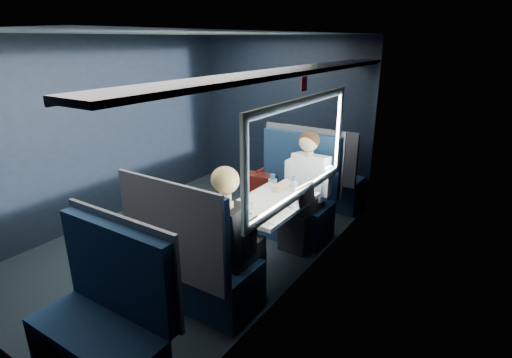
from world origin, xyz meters
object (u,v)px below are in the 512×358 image
Objects in this scene: seat_bay_near at (290,199)px; seat_row_front at (323,179)px; table at (267,209)px; seat_bay_far at (196,265)px; laptop at (300,199)px; cup at (307,189)px; man at (305,184)px; woman at (230,232)px; seat_row_back at (105,327)px; bottle_small at (294,188)px.

seat_bay_near reaches higher than seat_row_front.
seat_bay_far is (-0.18, -0.87, -0.25)m from table.
table is at bearing 78.22° from seat_bay_far.
cup is (-0.09, 0.34, -0.02)m from laptop.
cup reaches higher than table.
woman is at bearing -90.00° from man.
table is at bearing -116.42° from cup.
seat_bay_near is 15.91× the size of cup.
woman reaches higher than seat_row_back.
seat_row_front is 1.65m from bottle_small.
bottle_small is at bearing -77.75° from man.
seat_row_front is 1.80m from laptop.
laptop is at bearing -68.23° from man.
seat_row_back is 1.16m from woman.
seat_row_back is at bearing -90.00° from seat_bay_far.
bottle_small is at bearing 80.23° from seat_row_back.
cup is at bearing 104.44° from laptop.
seat_row_back reaches higher than bottle_small.
cup is at bearing 79.83° from seat_row_back.
seat_bay_near reaches higher than cup.
man reaches higher than seat_bay_near.
seat_bay_near is 5.64× the size of bottle_small.
seat_bay_near reaches higher than table.
seat_row_front is at bearing 90.00° from seat_row_back.
seat_bay_near is at bearing 123.70° from laptop.
bottle_small is (0.35, 2.03, 0.43)m from seat_row_back.
laptop is 0.20m from bottle_small.
seat_row_back is 2.30m from cup.
man is 0.65m from laptop.
woman is 5.92× the size of bottle_small.
seat_bay_far is 0.95× the size of man.
laptop is (0.49, 0.98, 0.38)m from seat_bay_far.
seat_row_front is at bearing 88.74° from seat_bay_near.
seat_bay_near is 1.00× the size of seat_bay_far.
seat_row_front is (0.02, 0.93, -0.02)m from seat_bay_near.
seat_bay_near is at bearing -91.26° from seat_row_front.
man is 1.00× the size of woman.
woman is 4.27× the size of laptop.
seat_row_front is 1.00× the size of seat_row_back.
seat_row_front reaches higher than cup.
bottle_small is at bearing 72.51° from seat_bay_far.
table is at bearing -84.20° from seat_row_front.
seat_row_front is 2.54m from woman.
bottle_small is at bearing 54.69° from table.
man reaches higher than seat_bay_far.
seat_bay_far is 1.62m from man.
man is 1.41m from woman.
cup is at bearing 63.58° from table.
seat_row_front is 5.20× the size of bottle_small.
seat_bay_near is at bearing 103.20° from table.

